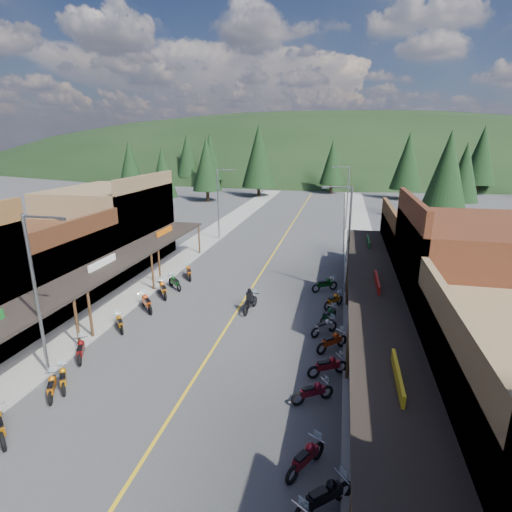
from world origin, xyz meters
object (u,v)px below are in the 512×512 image
Objects in this scene: pine_9 at (464,172)px; bike_east_3 at (325,495)px; pine_10 at (207,164)px; bike_west_11 at (189,272)px; pine_5 at (481,155)px; pedestrian_east_b at (361,260)px; pine_3 at (332,162)px; streetlight_1 at (219,201)px; bike_west_10 at (175,282)px; bike_east_4 at (306,457)px; streetlight_2 at (347,236)px; pine_4 at (408,161)px; pine_8 at (163,172)px; bike_west_5 at (63,377)px; pine_0 at (130,161)px; bike_east_10 at (334,300)px; bike_east_8 at (324,326)px; bike_west_7 at (120,322)px; shop_east_3 at (435,255)px; streetlight_3 at (346,195)px; bike_west_6 at (81,349)px; pine_2 at (259,156)px; bike_east_7 at (332,340)px; bike_east_6 at (328,365)px; bike_west_9 at (163,288)px; bike_west_4 at (52,385)px; pine_11 at (447,170)px; shop_west_3 at (112,226)px; pine_7 at (187,155)px; pine_1 at (210,157)px; shop_west_2 at (38,269)px; bike_east_9 at (328,314)px; rider_on_bike at (250,302)px; bike_west_8 at (147,302)px; bike_east_11 at (325,284)px; bike_east_5 at (313,391)px.

bike_east_3 is at bearing -107.45° from pine_9.
bike_west_11 is at bearing -73.24° from pine_10.
pine_9 is 42.30m from pine_10.
pedestrian_east_b is at bearing -113.72° from pine_5.
pine_3 is at bearing 141.06° from bike_east_3.
pine_10 reaches higher than streetlight_1.
bike_east_4 reaches higher than bike_west_10.
pine_4 is (11.05, 52.00, 2.78)m from streetlight_2.
pine_8 is 5.23× the size of bike_west_5.
streetlight_2 is at bearing -48.99° from pine_0.
bike_west_11 is (-29.58, -36.25, -5.77)m from pine_9.
bike_east_8 is at bearing -61.52° from bike_east_10.
bike_west_7 is (-30.21, -45.91, -5.85)m from pine_9.
shop_east_3 is 0.87× the size of pine_4.
streetlight_3 reaches higher than bike_west_6.
pine_3 reaches higher than bike_west_11.
bike_east_7 is (16.40, -58.68, -7.38)m from pine_2.
pedestrian_east_b is at bearing 142.45° from bike_east_6.
bike_west_9 is 1.05× the size of bike_east_7.
bike_west_4 is 17.50m from bike_east_10.
bike_east_3 is at bearing -105.51° from pine_11.
bike_west_5 is (8.12, -18.05, -2.97)m from shop_west_3.
streetlight_1 is 3.86× the size of bike_east_4.
bike_east_7 is at bearing -63.40° from pine_7.
bike_west_5 reaches higher than bike_west_7.
bike_east_10 is (30.31, -64.74, -6.67)m from pine_1.
shop_west_2 is at bearing 111.27° from bike_west_6.
pine_0 reaches higher than shop_west_3.
bike_east_4 reaches higher than bike_east_10.
bike_west_6 reaches higher than bike_east_9.
rider_on_bike is (-12.89, -7.85, -1.84)m from shop_east_3.
pine_9 reaches higher than shop_east_3.
bike_west_8 is 13.34m from bike_east_6.
bike_east_7 is 3.50m from bike_east_9.
pine_4 is at bearing 139.11° from bike_east_6.
streetlight_2 is 4.05× the size of bike_east_8.
bike_east_4 is (11.35, -18.00, -0.02)m from bike_west_11.
pine_3 reaches higher than rider_on_bike.
pine_8 is at bearing 71.43° from bike_west_7.
streetlight_2 is at bearing -31.93° from bike_west_11.
bike_east_11 is (27.57, -31.83, -5.36)m from pine_8.
pine_3 is 71.65m from bike_east_5.
pine_7 is at bearing 105.72° from shop_west_3.
bike_east_7 reaches higher than bike_west_10.
bike_west_11 is 8.35m from rider_on_bike.
pine_10 reaches higher than bike_east_3.
pine_5 is 88.49m from bike_west_5.
bike_east_11 is (-14.43, -29.83, -6.57)m from pine_11.
bike_west_7 is (33.79, -62.91, -5.95)m from pine_0.
pine_1 is at bearing 64.41° from bike_west_7.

